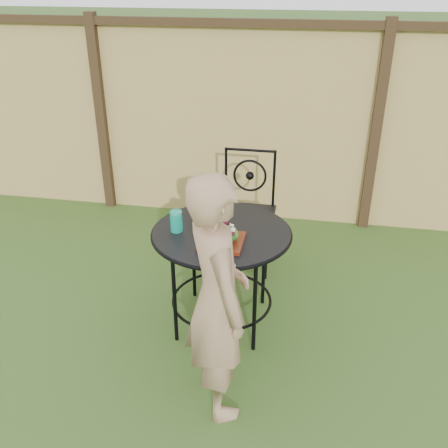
{
  "coord_description": "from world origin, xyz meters",
  "views": [
    {
      "loc": [
        0.76,
        -2.36,
        2.25
      ],
      "look_at": [
        0.23,
        0.5,
        0.75
      ],
      "focal_mm": 40.0,
      "sensor_mm": 36.0,
      "label": 1
    }
  ],
  "objects_px": {
    "patio_table": "(222,249)",
    "salad_plate": "(222,242)",
    "diner": "(217,299)",
    "patio_chair": "(247,207)"
  },
  "relations": [
    {
      "from": "patio_table",
      "to": "patio_chair",
      "type": "bearing_deg",
      "value": 86.83
    },
    {
      "from": "patio_chair",
      "to": "diner",
      "type": "relative_size",
      "value": 0.67
    },
    {
      "from": "patio_table",
      "to": "salad_plate",
      "type": "xyz_separation_m",
      "value": [
        0.03,
        -0.16,
        0.15
      ]
    },
    {
      "from": "patio_chair",
      "to": "diner",
      "type": "height_order",
      "value": "diner"
    },
    {
      "from": "patio_table",
      "to": "diner",
      "type": "relative_size",
      "value": 0.65
    },
    {
      "from": "patio_table",
      "to": "diner",
      "type": "bearing_deg",
      "value": -80.96
    },
    {
      "from": "patio_table",
      "to": "salad_plate",
      "type": "relative_size",
      "value": 3.42
    },
    {
      "from": "patio_table",
      "to": "salad_plate",
      "type": "distance_m",
      "value": 0.22
    },
    {
      "from": "diner",
      "to": "salad_plate",
      "type": "distance_m",
      "value": 0.57
    },
    {
      "from": "diner",
      "to": "salad_plate",
      "type": "relative_size",
      "value": 5.25
    }
  ]
}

